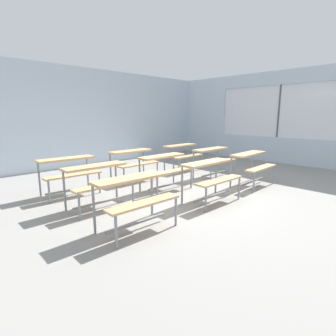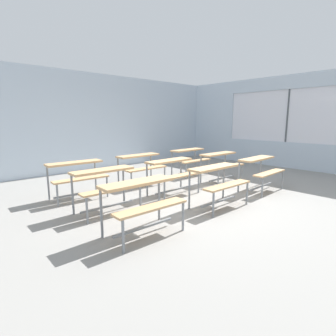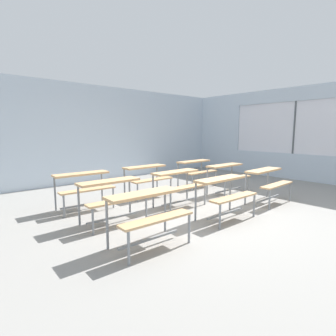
% 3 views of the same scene
% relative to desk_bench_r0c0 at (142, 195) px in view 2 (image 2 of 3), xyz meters
% --- Properties ---
extents(ground, '(10.00, 9.00, 0.05)m').
position_rel_desk_bench_r0c0_xyz_m(ground, '(1.71, 0.48, -0.59)').
color(ground, gray).
extents(wall_back, '(10.00, 0.12, 3.00)m').
position_rel_desk_bench_r0c0_xyz_m(wall_back, '(1.71, 4.98, 0.94)').
color(wall_back, silver).
rests_on(wall_back, ground).
extents(wall_right, '(0.12, 9.00, 3.00)m').
position_rel_desk_bench_r0c0_xyz_m(wall_right, '(6.71, 0.35, 0.88)').
color(wall_right, silver).
rests_on(wall_right, ground).
extents(desk_bench_r0c0, '(1.12, 0.62, 0.74)m').
position_rel_desk_bench_r0c0_xyz_m(desk_bench_r0c0, '(0.00, 0.00, 0.00)').
color(desk_bench_r0c0, tan).
rests_on(desk_bench_r0c0, ground).
extents(desk_bench_r0c1, '(1.11, 0.61, 0.74)m').
position_rel_desk_bench_r0c0_xyz_m(desk_bench_r0c1, '(1.74, 0.01, 0.00)').
color(desk_bench_r0c1, tan).
rests_on(desk_bench_r0c1, ground).
extents(desk_bench_r0c2, '(1.12, 0.62, 0.74)m').
position_rel_desk_bench_r0c0_xyz_m(desk_bench_r0c2, '(3.34, 0.03, 0.00)').
color(desk_bench_r0c2, tan).
rests_on(desk_bench_r0c2, ground).
extents(desk_bench_r1c0, '(1.11, 0.61, 0.74)m').
position_rel_desk_bench_r0c0_xyz_m(desk_bench_r1c0, '(0.08, 1.15, 0.00)').
color(desk_bench_r1c0, tan).
rests_on(desk_bench_r1c0, ground).
extents(desk_bench_r1c1, '(1.10, 0.59, 0.74)m').
position_rel_desk_bench_r0c0_xyz_m(desk_bench_r1c1, '(1.67, 1.15, 0.00)').
color(desk_bench_r1c1, tan).
rests_on(desk_bench_r1c1, ground).
extents(desk_bench_r1c2, '(1.11, 0.61, 0.74)m').
position_rel_desk_bench_r0c0_xyz_m(desk_bench_r1c2, '(3.37, 1.13, 0.00)').
color(desk_bench_r1c2, tan).
rests_on(desk_bench_r1c2, ground).
extents(desk_bench_r2c0, '(1.13, 0.64, 0.74)m').
position_rel_desk_bench_r0c0_xyz_m(desk_bench_r2c0, '(0.05, 2.25, 0.00)').
color(desk_bench_r2c0, tan).
rests_on(desk_bench_r2c0, ground).
extents(desk_bench_r2c1, '(1.10, 0.59, 0.74)m').
position_rel_desk_bench_r0c0_xyz_m(desk_bench_r2c1, '(1.67, 2.26, 0.00)').
color(desk_bench_r2c1, tan).
rests_on(desk_bench_r2c1, ground).
extents(desk_bench_r2c2, '(1.11, 0.61, 0.74)m').
position_rel_desk_bench_r0c0_xyz_m(desk_bench_r2c2, '(3.42, 2.25, 0.00)').
color(desk_bench_r2c2, tan).
rests_on(desk_bench_r2c2, ground).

